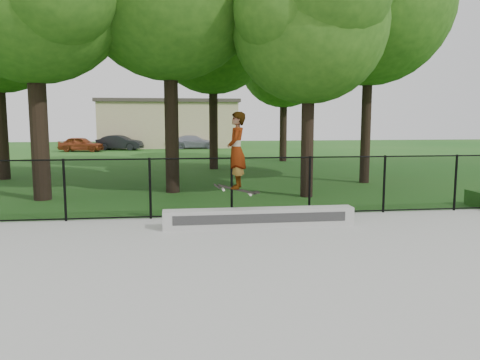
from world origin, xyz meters
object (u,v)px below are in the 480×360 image
Objects in this scene: car_a at (81,144)px; car_c at (194,142)px; skater_airborne at (237,152)px; grind_ledge at (259,218)px; car_b at (120,143)px.

car_a is 9.30m from car_c.
grind_ledge is at bearing 3.19° from skater_airborne.
car_a is at bearing 106.72° from car_c.
skater_airborne is (8.76, -27.82, 1.19)m from car_a.
car_a is 3.16m from car_b.
car_b is 6.24m from car_c.
car_c is (8.94, 2.56, -0.01)m from car_a.
grind_ledge is at bearing -153.66° from car_b.
skater_airborne is at bearing -151.46° from car_a.
car_c reaches higher than grind_ledge.
grind_ledge is 2.31× the size of skater_airborne.
skater_airborne reaches higher than grind_ledge.
car_a is at bearing 108.46° from grind_ledge.
skater_airborne reaches higher than car_c.
car_c is at bearing 90.64° from grind_ledge.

